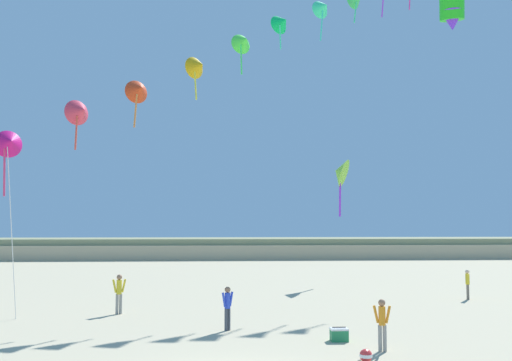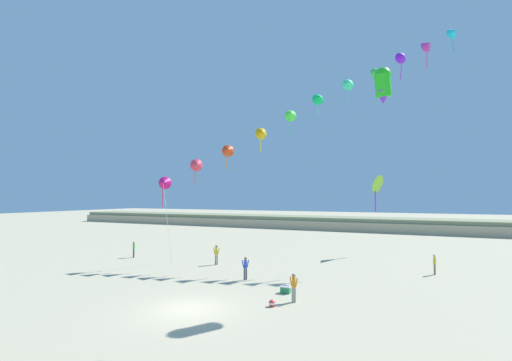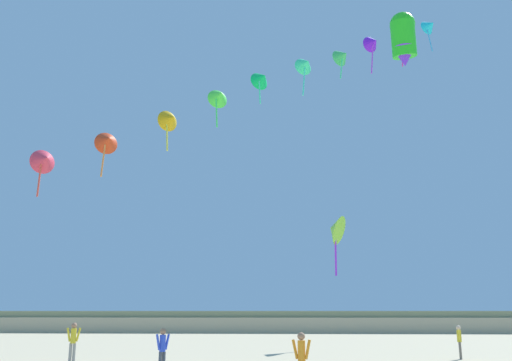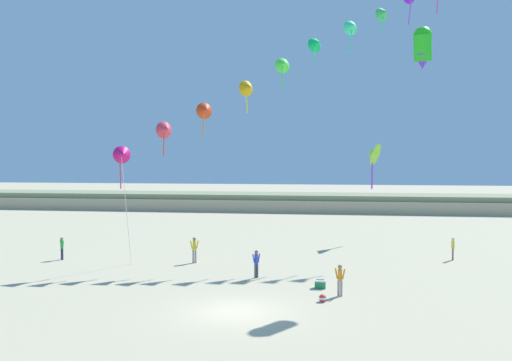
# 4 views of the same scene
# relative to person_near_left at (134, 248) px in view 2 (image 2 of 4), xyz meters

# --- Properties ---
(ground_plane) EXTENTS (240.00, 240.00, 0.00)m
(ground_plane) POSITION_rel_person_near_left_xyz_m (13.76, -10.48, -0.87)
(ground_plane) COLOR #C1B28E
(dune_ridge) EXTENTS (120.00, 8.73, 2.18)m
(dune_ridge) POSITION_rel_person_near_left_xyz_m (13.76, 37.31, 0.21)
(dune_ridge) COLOR tan
(dune_ridge) RESTS_ON ground
(person_near_left) EXTENTS (0.47, 0.37, 1.51)m
(person_near_left) POSITION_rel_person_near_left_xyz_m (0.00, 0.00, 0.00)
(person_near_left) COLOR #282D4C
(person_near_left) RESTS_ON ground
(person_near_right) EXTENTS (0.58, 0.24, 1.68)m
(person_near_right) POSITION_rel_person_near_left_xyz_m (9.08, 0.20, 0.10)
(person_near_right) COLOR gray
(person_near_right) RESTS_ON ground
(person_mid_center) EXTENTS (0.21, 0.53, 1.50)m
(person_mid_center) POSITION_rel_person_near_left_xyz_m (25.92, 3.62, -0.00)
(person_mid_center) COLOR #726656
(person_mid_center) RESTS_ON ground
(person_far_left) EXTENTS (0.55, 0.21, 1.57)m
(person_far_left) POSITION_rel_person_near_left_xyz_m (18.36, -7.10, 0.03)
(person_far_left) COLOR gray
(person_far_left) RESTS_ON ground
(person_far_right) EXTENTS (0.45, 0.43, 1.57)m
(person_far_right) POSITION_rel_person_near_left_xyz_m (13.70, -3.61, 0.03)
(person_far_right) COLOR #474C56
(person_far_right) RESTS_ON ground
(kite_banner_string) EXTENTS (25.02, 16.65, 23.05)m
(kite_banner_string) POSITION_rel_person_near_left_xyz_m (16.87, 5.75, 13.92)
(kite_banner_string) COLOR #C6126E
(large_kite_mid_trail) EXTENTS (1.32, 1.48, 2.36)m
(large_kite_mid_trail) POSITION_rel_person_near_left_xyz_m (22.89, -2.39, 12.16)
(large_kite_mid_trail) COLOR #23CE20
(large_kite_high_solo) EXTENTS (1.86, 2.21, 3.91)m
(large_kite_high_solo) POSITION_rel_person_near_left_xyz_m (21.12, 11.53, 6.32)
(large_kite_high_solo) COLOR #91E331
(beach_cooler) EXTENTS (0.58, 0.41, 0.46)m
(beach_cooler) POSITION_rel_person_near_left_xyz_m (17.36, -5.58, -0.66)
(beach_cooler) COLOR #23844C
(beach_cooler) RESTS_ON ground
(beach_ball) EXTENTS (0.36, 0.36, 0.36)m
(beach_ball) POSITION_rel_person_near_left_xyz_m (17.54, -8.28, -0.69)
(beach_ball) COLOR red
(beach_ball) RESTS_ON ground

